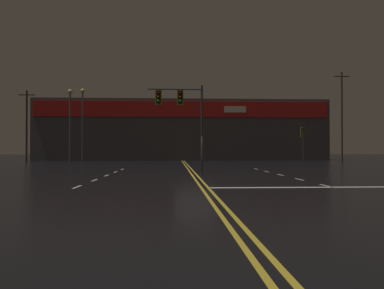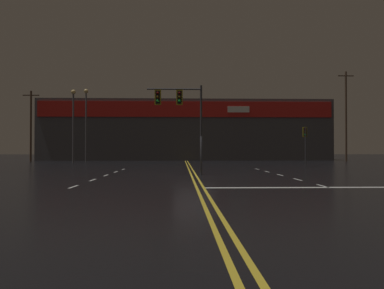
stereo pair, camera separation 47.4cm
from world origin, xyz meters
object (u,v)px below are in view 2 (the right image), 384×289
(traffic_signal_median, at_px, (179,107))
(streetlight_near_right, at_px, (86,115))
(streetlight_far_median, at_px, (73,116))
(traffic_signal_corner_northeast, at_px, (305,137))

(traffic_signal_median, bearing_deg, streetlight_near_right, 115.93)
(streetlight_far_median, bearing_deg, traffic_signal_corner_northeast, -21.39)
(traffic_signal_corner_northeast, bearing_deg, streetlight_far_median, 158.61)
(traffic_signal_corner_northeast, bearing_deg, traffic_signal_median, -136.47)
(traffic_signal_median, bearing_deg, traffic_signal_corner_northeast, 43.53)
(streetlight_far_median, bearing_deg, streetlight_near_right, 83.23)
(traffic_signal_median, height_order, streetlight_far_median, streetlight_far_median)
(traffic_signal_median, xyz_separation_m, traffic_signal_corner_northeast, (12.20, 11.59, -1.61))
(traffic_signal_median, bearing_deg, streetlight_far_median, 121.13)
(streetlight_near_right, relative_size, streetlight_far_median, 1.08)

